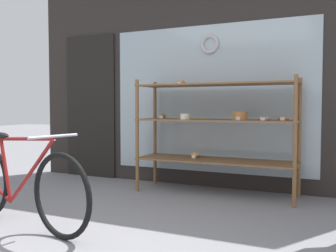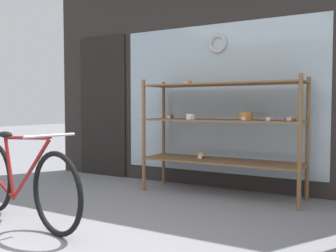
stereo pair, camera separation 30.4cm
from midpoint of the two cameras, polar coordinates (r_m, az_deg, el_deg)
name	(u,v)px [view 1 (the left image)]	position (r m, az deg, el deg)	size (l,w,h in m)	color
storefront_facade	(193,59)	(5.03, 2.11, 10.23)	(4.92, 0.13, 3.48)	#2D2826
display_case	(216,124)	(4.46, 5.41, 0.36)	(1.90, 0.54, 1.39)	brown
bicycle	(20,184)	(3.62, -23.87, -8.10)	(1.78, 0.54, 0.83)	black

